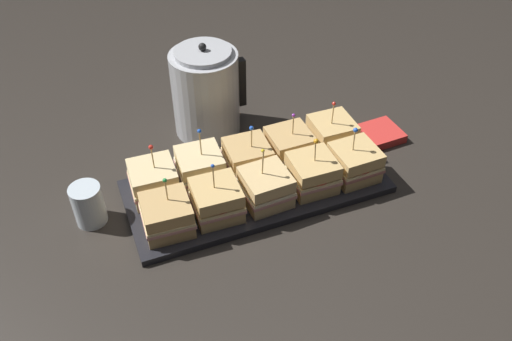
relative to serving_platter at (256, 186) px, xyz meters
The scene contains 15 objects.
ground_plane 0.01m from the serving_platter, ahead, with size 6.00×6.00×0.00m, color #2D2823.
serving_platter is the anchor object (origin of this frame).
sandwich_front_far_left 0.25m from the serving_platter, 165.31° to the right, with size 0.11×0.11×0.14m.
sandwich_front_left 0.14m from the serving_platter, 153.42° to the right, with size 0.11×0.11×0.15m.
sandwich_front_center 0.08m from the serving_platter, 87.27° to the right, with size 0.11×0.11×0.16m.
sandwich_front_right 0.14m from the serving_platter, 25.13° to the right, with size 0.11×0.11×0.15m.
sandwich_front_far_right 0.25m from the serving_platter, 14.35° to the right, with size 0.11×0.11×0.15m.
sandwich_back_far_left 0.25m from the serving_platter, 166.62° to the left, with size 0.11×0.11×0.15m.
sandwich_back_left 0.14m from the serving_platter, 152.60° to the left, with size 0.11×0.11×0.16m.
sandwich_back_center 0.07m from the serving_platter, 92.15° to the left, with size 0.11×0.11×0.14m.
sandwich_back_right 0.14m from the serving_platter, 27.72° to the left, with size 0.11×0.11×0.14m.
sandwich_back_far_right 0.25m from the serving_platter, 14.58° to the left, with size 0.11×0.11×0.15m.
kettle_steel 0.30m from the serving_platter, 96.47° to the left, with size 0.20×0.18×0.27m.
drinking_glass 0.40m from the serving_platter, behind, with size 0.07×0.07×0.10m.
napkin_stack 0.40m from the serving_platter, ahead, with size 0.11×0.11×0.02m.
Camera 1 is at (-0.36, -0.90, 0.92)m, focal length 38.00 mm.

